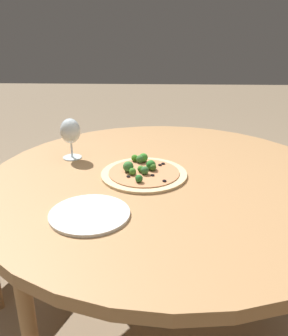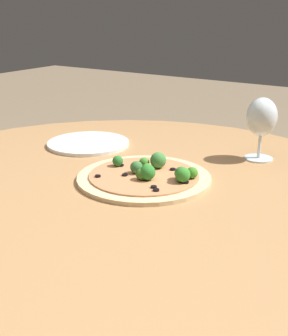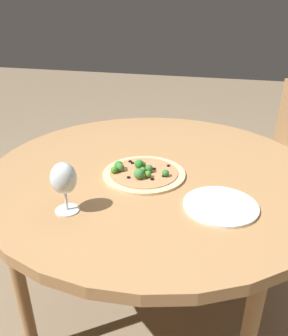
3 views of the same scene
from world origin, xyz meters
name	(u,v)px [view 2 (image 2 of 3)]	position (x,y,z in m)	size (l,w,h in m)	color
dining_table	(117,211)	(0.00, 0.00, 0.69)	(1.33, 1.33, 0.74)	#A87A4C
pizza	(146,176)	(0.02, 0.08, 0.75)	(0.32, 0.32, 0.05)	#DBBC89
wine_glass	(262,118)	(0.19, 0.38, 0.86)	(0.08, 0.08, 0.17)	silver
plate_near	(88,143)	(-0.28, 0.23, 0.75)	(0.24, 0.24, 0.01)	silver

